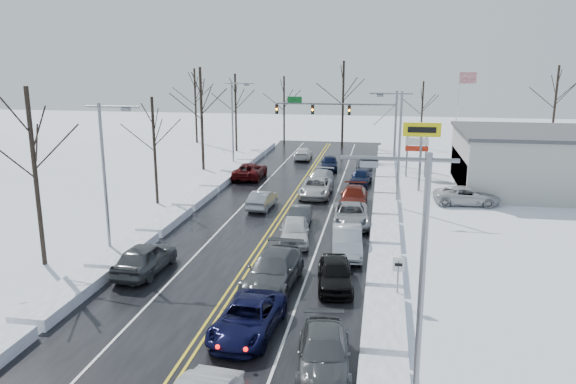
% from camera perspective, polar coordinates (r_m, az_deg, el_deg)
% --- Properties ---
extents(ground, '(160.00, 160.00, 0.00)m').
position_cam_1_polar(ground, '(36.01, -2.44, -5.06)').
color(ground, white).
rests_on(ground, ground).
extents(road_surface, '(14.00, 84.00, 0.01)m').
position_cam_1_polar(road_surface, '(37.87, -1.81, -4.10)').
color(road_surface, black).
rests_on(road_surface, ground).
extents(snow_bank_left, '(1.84, 72.00, 0.58)m').
position_cam_1_polar(snow_bank_left, '(40.03, -12.55, -3.45)').
color(snow_bank_left, white).
rests_on(snow_bank_left, ground).
extents(snow_bank_right, '(1.84, 72.00, 0.58)m').
position_cam_1_polar(snow_bank_right, '(37.17, 9.79, -4.65)').
color(snow_bank_right, white).
rests_on(snow_bank_right, ground).
extents(traffic_signal_mast, '(13.28, 0.39, 8.00)m').
position_cam_1_polar(traffic_signal_mast, '(61.75, 6.18, 7.91)').
color(traffic_signal_mast, slate).
rests_on(traffic_signal_mast, ground).
extents(tires_plus_sign, '(3.20, 0.34, 6.00)m').
position_cam_1_polar(tires_plus_sign, '(49.87, 13.42, 5.72)').
color(tires_plus_sign, slate).
rests_on(tires_plus_sign, ground).
extents(used_vehicles_sign, '(2.20, 0.22, 4.65)m').
position_cam_1_polar(used_vehicles_sign, '(56.04, 12.97, 4.85)').
color(used_vehicles_sign, slate).
rests_on(used_vehicles_sign, ground).
extents(speed_limit_sign, '(0.55, 0.09, 2.35)m').
position_cam_1_polar(speed_limit_sign, '(27.22, 11.14, -7.96)').
color(speed_limit_sign, slate).
rests_on(speed_limit_sign, ground).
extents(flagpole, '(1.87, 1.20, 10.00)m').
position_cam_1_polar(flagpole, '(64.08, 16.94, 8.02)').
color(flagpole, silver).
rests_on(flagpole, ground).
extents(streetlight_se, '(3.20, 0.25, 9.00)m').
position_cam_1_polar(streetlight_se, '(16.58, 12.75, -8.74)').
color(streetlight_se, slate).
rests_on(streetlight_se, ground).
extents(streetlight_ne, '(3.20, 0.25, 9.00)m').
position_cam_1_polar(streetlight_ne, '(43.80, 11.02, 5.21)').
color(streetlight_ne, slate).
rests_on(streetlight_ne, ground).
extents(streetlight_sw, '(3.20, 0.25, 9.00)m').
position_cam_1_polar(streetlight_sw, '(33.78, -17.91, 2.35)').
color(streetlight_sw, slate).
rests_on(streetlight_sw, ground).
extents(streetlight_nw, '(3.20, 0.25, 9.00)m').
position_cam_1_polar(streetlight_nw, '(59.74, -5.49, 7.58)').
color(streetlight_nw, slate).
rests_on(streetlight_nw, ground).
extents(tree_left_b, '(4.00, 4.00, 10.00)m').
position_cam_1_polar(tree_left_b, '(33.46, -24.58, 4.59)').
color(tree_left_b, '#2D231C').
rests_on(tree_left_b, ground).
extents(tree_left_c, '(3.40, 3.40, 8.50)m').
position_cam_1_polar(tree_left_c, '(45.34, -13.51, 6.16)').
color(tree_left_c, '#2D231C').
rests_on(tree_left_c, ground).
extents(tree_left_d, '(4.20, 4.20, 10.50)m').
position_cam_1_polar(tree_left_d, '(58.49, -8.83, 9.35)').
color(tree_left_d, '#2D231C').
rests_on(tree_left_d, ground).
extents(tree_left_e, '(3.80, 3.80, 9.50)m').
position_cam_1_polar(tree_left_e, '(69.89, -5.36, 9.54)').
color(tree_left_e, '#2D231C').
rests_on(tree_left_e, ground).
extents(tree_far_a, '(4.00, 4.00, 10.00)m').
position_cam_1_polar(tree_far_a, '(77.70, -9.42, 10.08)').
color(tree_far_a, '#2D231C').
rests_on(tree_far_a, ground).
extents(tree_far_b, '(3.60, 3.60, 9.00)m').
position_cam_1_polar(tree_far_b, '(75.69, -0.41, 9.64)').
color(tree_far_b, '#2D231C').
rests_on(tree_far_b, ground).
extents(tree_far_c, '(4.40, 4.40, 11.00)m').
position_cam_1_polar(tree_far_c, '(72.63, 5.64, 10.52)').
color(tree_far_c, '#2D231C').
rests_on(tree_far_c, ground).
extents(tree_far_d, '(3.40, 3.40, 8.50)m').
position_cam_1_polar(tree_far_d, '(74.20, 13.51, 8.92)').
color(tree_far_d, '#2D231C').
rests_on(tree_far_d, ground).
extents(tree_far_e, '(4.20, 4.20, 10.50)m').
position_cam_1_polar(tree_far_e, '(77.29, 25.61, 9.19)').
color(tree_far_e, '#2D231C').
rests_on(tree_far_e, ground).
extents(queued_car_2, '(2.76, 5.34, 1.44)m').
position_cam_1_polar(queued_car_2, '(24.74, -4.09, -14.17)').
color(queued_car_2, black).
rests_on(queued_car_2, ground).
extents(queued_car_3, '(2.77, 6.02, 1.70)m').
position_cam_1_polar(queued_car_3, '(29.39, -1.50, -9.47)').
color(queued_car_3, '#45474A').
rests_on(queued_car_3, ground).
extents(queued_car_4, '(2.42, 4.74, 1.55)m').
position_cam_1_polar(queued_car_4, '(35.82, 0.66, -5.15)').
color(queued_car_4, silver).
rests_on(queued_car_4, ground).
extents(queued_car_5, '(1.54, 4.08, 1.33)m').
position_cam_1_polar(queued_car_5, '(39.32, 1.20, -3.43)').
color(queued_car_5, '#393B3E').
rests_on(queued_car_5, ground).
extents(queued_car_6, '(2.54, 5.44, 1.51)m').
position_cam_1_polar(queued_car_6, '(47.58, 2.85, -0.42)').
color(queued_car_6, '#B8B8BA').
rests_on(queued_car_6, ground).
extents(queued_car_7, '(2.46, 5.13, 1.44)m').
position_cam_1_polar(queued_car_7, '(51.03, 3.25, 0.54)').
color(queued_car_7, '#B0B3B9').
rests_on(queued_car_7, ground).
extents(queued_car_8, '(2.04, 4.37, 1.45)m').
position_cam_1_polar(queued_car_8, '(58.84, 4.21, 2.28)').
color(queued_car_8, black).
rests_on(queued_car_8, ground).
extents(queued_car_11, '(2.50, 5.09, 1.42)m').
position_cam_1_polar(queued_car_11, '(22.26, 3.62, -17.58)').
color(queued_car_11, '#45484A').
rests_on(queued_car_11, ground).
extents(queued_car_12, '(2.28, 4.59, 1.50)m').
position_cam_1_polar(queued_car_12, '(29.28, 4.78, -9.61)').
color(queued_car_12, black).
rests_on(queued_car_12, ground).
extents(queued_car_13, '(2.17, 5.08, 1.63)m').
position_cam_1_polar(queued_car_13, '(33.94, 5.97, -6.31)').
color(queued_car_13, '#ABAEB4').
rests_on(queued_car_13, ground).
extents(queued_car_14, '(2.93, 5.57, 1.49)m').
position_cam_1_polar(queued_car_14, '(39.69, 6.35, -3.35)').
color(queued_car_14, gray).
rests_on(queued_car_14, ground).
extents(queued_car_15, '(2.10, 5.14, 1.49)m').
position_cam_1_polar(queued_car_15, '(44.79, 6.67, -1.39)').
color(queued_car_15, '#55130B').
rests_on(queued_car_15, ground).
extents(queued_car_16, '(2.16, 4.40, 1.44)m').
position_cam_1_polar(queued_car_16, '(52.26, 7.40, 0.76)').
color(queued_car_16, black).
rests_on(queued_car_16, ground).
extents(queued_car_17, '(1.90, 4.34, 1.39)m').
position_cam_1_polar(queued_car_17, '(59.29, 7.72, 2.28)').
color(queued_car_17, '#3E4043').
rests_on(queued_car_17, ground).
extents(oncoming_car_0, '(1.75, 4.32, 1.40)m').
position_cam_1_polar(oncoming_car_0, '(43.80, -2.61, -1.65)').
color(oncoming_car_0, gray).
rests_on(oncoming_car_0, ground).
extents(oncoming_car_1, '(2.56, 5.54, 1.54)m').
position_cam_1_polar(oncoming_car_1, '(54.56, -3.85, 1.39)').
color(oncoming_car_1, '#45090A').
rests_on(oncoming_car_1, ground).
extents(oncoming_car_2, '(2.08, 4.71, 1.35)m').
position_cam_1_polar(oncoming_car_2, '(64.80, 1.54, 3.36)').
color(oncoming_car_2, white).
rests_on(oncoming_car_2, ground).
extents(oncoming_car_3, '(2.23, 5.06, 1.69)m').
position_cam_1_polar(oncoming_car_3, '(32.02, -14.24, -7.92)').
color(oncoming_car_3, '#424547').
rests_on(oncoming_car_3, ground).
extents(parked_car_0, '(5.31, 2.68, 1.44)m').
position_cam_1_polar(parked_car_0, '(47.06, 17.63, -1.21)').
color(parked_car_0, silver).
rests_on(parked_car_0, ground).
extents(parked_car_1, '(2.38, 5.18, 1.47)m').
position_cam_1_polar(parked_car_1, '(51.09, 20.26, -0.28)').
color(parked_car_1, '#46494C').
rests_on(parked_car_1, ground).
extents(parked_car_2, '(1.93, 4.76, 1.62)m').
position_cam_1_polar(parked_car_2, '(55.76, 17.51, 1.05)').
color(parked_car_2, black).
rests_on(parked_car_2, ground).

